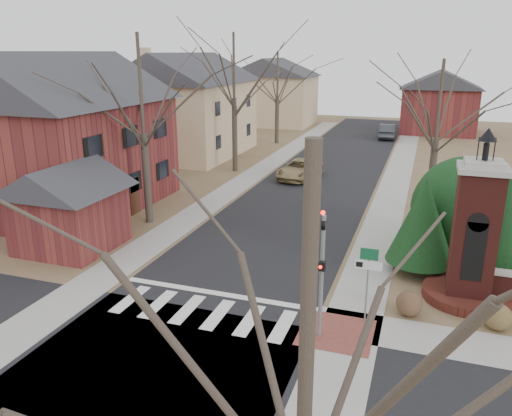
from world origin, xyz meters
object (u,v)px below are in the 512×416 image
at_px(brick_gate_monument, 473,246).
at_px(distant_car, 387,131).
at_px(traffic_signal_pole, 322,264).
at_px(sign_post, 368,271).
at_px(pickup_truck, 300,169).

height_order(brick_gate_monument, distant_car, brick_gate_monument).
height_order(traffic_signal_pole, distant_car, traffic_signal_pole).
distance_m(sign_post, distant_car, 39.70).
xyz_separation_m(brick_gate_monument, pickup_truck, (-10.60, 16.25, -1.47)).
bearing_deg(sign_post, distant_car, 93.87).
bearing_deg(pickup_truck, brick_gate_monument, -50.67).
distance_m(sign_post, brick_gate_monument, 4.55).
bearing_deg(brick_gate_monument, sign_post, -138.58).
bearing_deg(pickup_truck, distant_car, 83.70).
bearing_deg(distant_car, sign_post, 90.60).
xyz_separation_m(brick_gate_monument, distant_car, (-6.09, 36.58, -1.39)).
relative_size(sign_post, distant_car, 0.59).
xyz_separation_m(sign_post, brick_gate_monument, (3.41, 3.01, 0.22)).
distance_m(traffic_signal_pole, brick_gate_monument, 6.47).
xyz_separation_m(traffic_signal_pole, sign_post, (1.29, 1.41, -0.64)).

